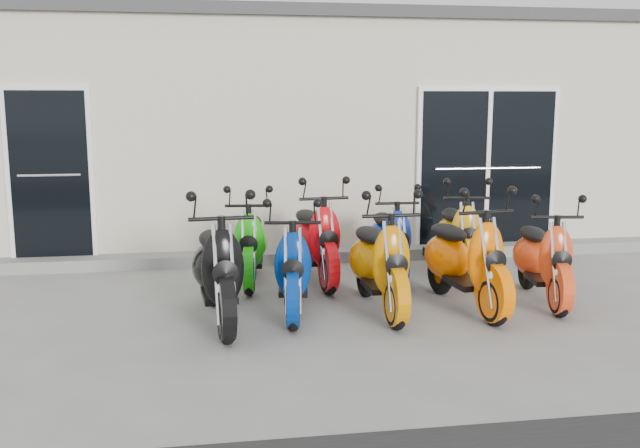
% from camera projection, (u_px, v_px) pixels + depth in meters
% --- Properties ---
extents(ground, '(80.00, 80.00, 0.00)m').
position_uv_depth(ground, '(329.00, 303.00, 7.58)').
color(ground, gray).
rests_on(ground, ground).
extents(building, '(14.00, 6.00, 3.20)m').
position_uv_depth(building, '(278.00, 131.00, 12.36)').
color(building, beige).
rests_on(building, ground).
extents(roof_cap, '(14.20, 6.20, 0.16)m').
position_uv_depth(roof_cap, '(277.00, 31.00, 12.07)').
color(roof_cap, '#3F3F42').
rests_on(roof_cap, building).
extents(front_step, '(14.00, 0.40, 0.15)m').
position_uv_depth(front_step, '(303.00, 256.00, 9.53)').
color(front_step, gray).
rests_on(front_step, ground).
extents(door_left, '(1.07, 0.08, 2.22)m').
position_uv_depth(door_left, '(50.00, 170.00, 8.97)').
color(door_left, black).
rests_on(door_left, front_step).
extents(door_right, '(2.02, 0.08, 2.22)m').
position_uv_depth(door_right, '(487.00, 164.00, 9.88)').
color(door_right, black).
rests_on(door_right, front_step).
extents(scooter_front_black, '(0.82, 1.88, 1.35)m').
position_uv_depth(scooter_front_black, '(217.00, 255.00, 6.79)').
color(scooter_front_black, black).
rests_on(scooter_front_black, ground).
extents(scooter_front_blue, '(0.81, 1.73, 1.23)m').
position_uv_depth(scooter_front_blue, '(293.00, 254.00, 7.12)').
color(scooter_front_blue, navy).
rests_on(scooter_front_blue, ground).
extents(scooter_front_orange_a, '(0.69, 1.78, 1.31)m').
position_uv_depth(scooter_front_orange_a, '(379.00, 249.00, 7.17)').
color(scooter_front_orange_a, '#D07701').
rests_on(scooter_front_orange_a, ground).
extents(scooter_front_orange_b, '(0.86, 1.86, 1.32)m').
position_uv_depth(scooter_front_orange_b, '(465.00, 246.00, 7.28)').
color(scooter_front_orange_b, '#FF6900').
rests_on(scooter_front_orange_b, ground).
extents(scooter_front_red, '(0.83, 1.71, 1.21)m').
position_uv_depth(scooter_front_red, '(543.00, 246.00, 7.52)').
color(scooter_front_red, '#E84216').
rests_on(scooter_front_red, ground).
extents(scooter_back_green, '(0.75, 1.69, 1.21)m').
position_uv_depth(scooter_back_green, '(250.00, 233.00, 8.31)').
color(scooter_back_green, '#19B40E').
rests_on(scooter_back_green, ground).
extents(scooter_back_red, '(0.80, 1.81, 1.30)m').
position_uv_depth(scooter_back_red, '(315.00, 228.00, 8.36)').
color(scooter_back_red, red).
rests_on(scooter_back_red, ground).
extents(scooter_back_blue, '(0.65, 1.63, 1.19)m').
position_uv_depth(scooter_back_blue, '(390.00, 229.00, 8.58)').
color(scooter_back_blue, '#0E2B9E').
rests_on(scooter_back_blue, ground).
extents(scooter_back_yellow, '(0.84, 1.77, 1.26)m').
position_uv_depth(scooter_back_yellow, '(459.00, 225.00, 8.67)').
color(scooter_back_yellow, gold).
rests_on(scooter_back_yellow, ground).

